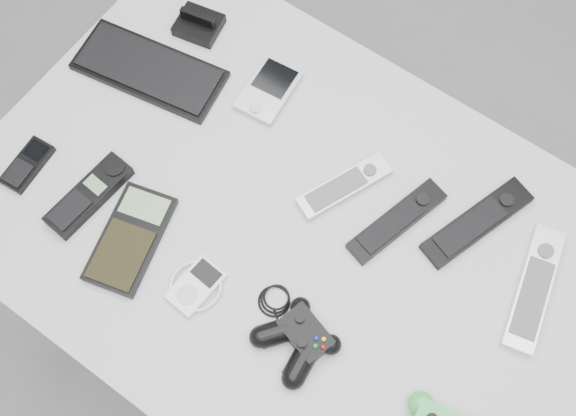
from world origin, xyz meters
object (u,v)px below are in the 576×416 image
Objects in this scene: desk at (309,252)px; mobile_phone at (27,165)px; controller_black at (299,338)px; remote_black_b at (477,222)px; calculator at (130,238)px; pda at (268,90)px; remote_silver_a at (344,186)px; pda_keyboard at (149,70)px; cordless_handset at (89,195)px; remote_black_a at (397,221)px; mp3_player at (196,286)px; remote_silver_b at (534,288)px.

desk is 11.58× the size of mobile_phone.
remote_black_b is at bearing 84.54° from controller_black.
desk is 0.32m from calculator.
pda is 0.71× the size of remote_silver_a.
controller_black reaches higher than pda_keyboard.
remote_black_b is 1.29× the size of cordless_handset.
remote_silver_a is 0.38m from calculator.
pda_keyboard is 0.34m from calculator.
remote_black_a is at bearing 20.56° from mobile_phone.
pda is at bearing 71.93° from calculator.
mobile_phone is at bearing -160.18° from desk.
remote_silver_a is 0.57m from mobile_phone.
desk is 0.31m from pda.
controller_black is at bearing -78.60° from remote_black_a.
calculator is (-0.02, -0.38, -0.00)m from pda.
cordless_handset is 0.25m from mp3_player.
calculator is at bearing -65.75° from pda_keyboard.
pda_keyboard is 1.31× the size of remote_black_b.
cordless_handset is at bearing -169.90° from remote_silver_b.
mp3_player is (0.14, -0.00, -0.00)m from calculator.
pda is at bearing -178.11° from remote_black_a.
mp3_player is 0.46× the size of controller_black.
pda is at bearing 139.66° from desk.
remote_black_a is at bearing -8.80° from pda_keyboard.
pda reaches higher than pda_keyboard.
remote_black_b reaches higher than calculator.
pda_keyboard and mobile_phone have the same top height.
pda_keyboard is at bearing 170.10° from remote_silver_b.
pda is 0.64× the size of remote_black_a.
controller_black reaches higher than remote_silver_a.
cordless_handset is at bearing -156.19° from desk.
cordless_handset reaches higher than remote_black_a.
remote_black_b is (0.23, 0.08, 0.00)m from remote_silver_a.
pda is 0.46m from mobile_phone.
mp3_player is (-0.46, -0.32, -0.00)m from remote_silver_b.
remote_silver_b is (0.14, -0.05, 0.00)m from remote_black_b.
calculator is at bearing -144.59° from desk.
mobile_phone is at bearing -161.58° from controller_black.
calculator is at bearing -175.79° from mp3_player.
remote_black_b is (0.66, 0.09, 0.00)m from pda_keyboard.
cordless_handset reaches higher than pda_keyboard.
cordless_handset reaches higher than remote_black_b.
remote_silver_a is 1.87× the size of mp3_player.
mp3_player is at bearing -121.07° from desk.
mp3_player reaches higher than desk.
pda is 1.33× the size of mp3_player.
remote_black_b is at bearing 41.97° from remote_silver_a.
desk is at bearing -117.31° from remote_black_a.
remote_silver_a is at bearing -142.47° from remote_black_b.
desk is 5.54× the size of remote_black_b.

